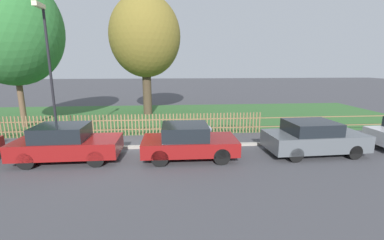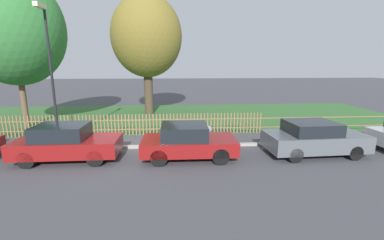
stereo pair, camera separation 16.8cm
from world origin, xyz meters
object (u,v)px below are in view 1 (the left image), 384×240
parked_car_navy_estate (188,141)px  parked_car_red_compact (313,138)px  covered_motorcycle (194,130)px  tree_nearest_kerb (11,29)px  parked_car_black_saloon (67,143)px  tree_behind_motorcycle (145,37)px  street_lamp (48,62)px

parked_car_navy_estate → parked_car_red_compact: 5.22m
covered_motorcycle → tree_nearest_kerb: (-9.86, 3.84, 5.02)m
parked_car_black_saloon → parked_car_red_compact: 9.93m
tree_behind_motorcycle → street_lamp: (-3.47, -7.63, -1.82)m
tree_nearest_kerb → parked_car_navy_estate: bearing=-32.8°
parked_car_red_compact → covered_motorcycle: 5.26m
parked_car_red_compact → street_lamp: bearing=167.9°
parked_car_black_saloon → parked_car_navy_estate: parked_car_black_saloon is taller
tree_nearest_kerb → street_lamp: (3.56, -4.08, -1.80)m
parked_car_black_saloon → street_lamp: (-1.16, 1.87, 3.08)m
parked_car_red_compact → street_lamp: size_ratio=0.66×
parked_car_black_saloon → tree_nearest_kerb: 9.03m
parked_car_navy_estate → tree_behind_motorcycle: (-2.39, 9.61, 4.92)m
tree_behind_motorcycle → parked_car_navy_estate: bearing=-76.0°
parked_car_red_compact → covered_motorcycle: (-4.79, 2.17, -0.13)m
tree_behind_motorcycle → covered_motorcycle: bearing=-69.1°
covered_motorcycle → tree_nearest_kerb: 11.71m
tree_behind_motorcycle → tree_nearest_kerb: bearing=-153.2°
parked_car_navy_estate → street_lamp: 6.92m
parked_car_navy_estate → covered_motorcycle: size_ratio=1.90×
street_lamp → parked_car_navy_estate: bearing=-18.7°
parked_car_red_compact → tree_nearest_kerb: bearing=155.5°
tree_nearest_kerb → street_lamp: size_ratio=1.43×
parked_car_navy_estate → parked_car_red_compact: (5.22, 0.05, 0.01)m
parked_car_black_saloon → parked_car_red_compact: bearing=-0.7°
parked_car_navy_estate → street_lamp: bearing=162.0°
parked_car_red_compact → tree_behind_motorcycle: (-7.61, 9.56, 4.91)m
street_lamp → tree_behind_motorcycle: bearing=65.5°
tree_behind_motorcycle → street_lamp: 8.58m
parked_car_black_saloon → tree_behind_motorcycle: tree_behind_motorcycle is taller
parked_car_navy_estate → tree_nearest_kerb: tree_nearest_kerb is taller
parked_car_red_compact → covered_motorcycle: size_ratio=2.06×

